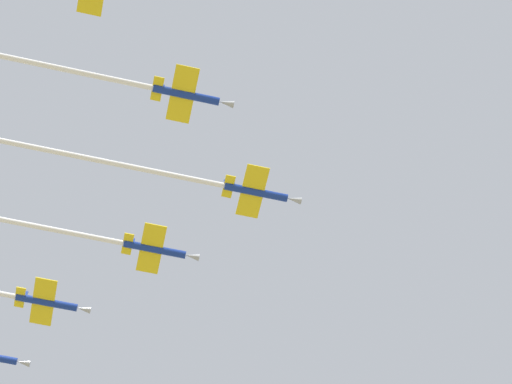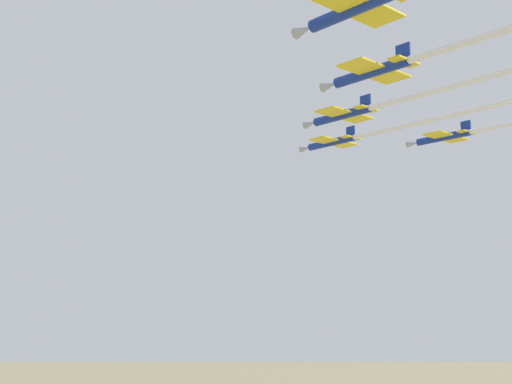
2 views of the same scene
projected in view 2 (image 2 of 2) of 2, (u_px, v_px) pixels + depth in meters
jet_lead at (390, 129)px, 94.86m from camera, size 12.66×46.69×2.46m
jet_port_inner at (414, 96)px, 77.24m from camera, size 12.60×46.42×2.46m
jet_port_outer at (502, 30)px, 56.02m from camera, size 13.96×53.23×2.46m
jet_center_rear at (352, 10)px, 52.79m from camera, size 8.86×11.88×2.46m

